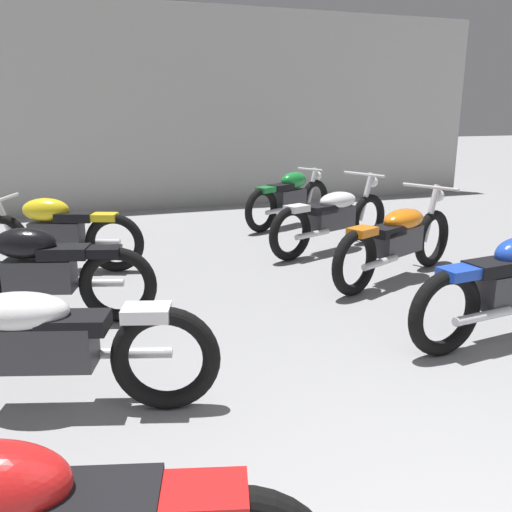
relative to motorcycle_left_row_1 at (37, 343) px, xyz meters
name	(u,v)px	position (x,y,z in m)	size (l,w,h in m)	color
back_wall	(148,109)	(1.78, 6.92, 1.35)	(13.48, 0.24, 3.60)	#B2B2AD
motorcycle_left_row_1	(37,343)	(0.00, 0.00, 0.00)	(2.10, 0.89, 0.97)	black
motorcycle_left_row_2	(39,272)	(-0.03, 1.53, 0.01)	(1.92, 0.72, 0.88)	black
motorcycle_left_row_3	(56,232)	(0.11, 3.14, 0.01)	(1.88, 0.81, 0.88)	black
motorcycle_right_row_1	(510,285)	(3.48, -0.09, 0.01)	(1.97, 0.53, 0.88)	black
motorcycle_right_row_2	(398,239)	(3.58, 1.59, 0.00)	(2.02, 1.06, 0.97)	black
motorcycle_right_row_3	(333,217)	(3.50, 2.96, 0.00)	(2.07, 0.98, 0.97)	black
motorcycle_right_row_4	(290,197)	(3.59, 4.60, 0.01)	(1.80, 1.00, 0.88)	black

